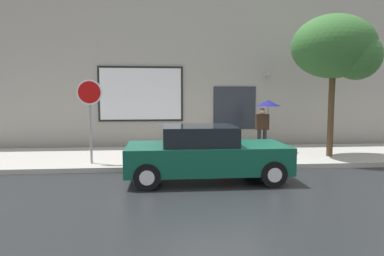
{
  "coord_description": "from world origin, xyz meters",
  "views": [
    {
      "loc": [
        -1.42,
        -8.64,
        2.21
      ],
      "look_at": [
        -0.46,
        1.8,
        1.2
      ],
      "focal_mm": 31.35,
      "sensor_mm": 36.0,
      "label": 1
    }
  ],
  "objects_px": {
    "pedestrian_with_umbrella": "(266,111)",
    "stop_sign": "(90,105)",
    "parked_car": "(205,154)",
    "fire_hydrant": "(225,149)",
    "street_tree": "(338,49)"
  },
  "relations": [
    {
      "from": "parked_car",
      "to": "street_tree",
      "type": "relative_size",
      "value": 0.87
    },
    {
      "from": "parked_car",
      "to": "fire_hydrant",
      "type": "bearing_deg",
      "value": 64.21
    },
    {
      "from": "pedestrian_with_umbrella",
      "to": "street_tree",
      "type": "relative_size",
      "value": 0.4
    },
    {
      "from": "parked_car",
      "to": "street_tree",
      "type": "distance_m",
      "value": 6.04
    },
    {
      "from": "street_tree",
      "to": "stop_sign",
      "type": "bearing_deg",
      "value": -176.57
    },
    {
      "from": "fire_hydrant",
      "to": "stop_sign",
      "type": "height_order",
      "value": "stop_sign"
    },
    {
      "from": "parked_car",
      "to": "street_tree",
      "type": "xyz_separation_m",
      "value": [
        4.73,
        2.21,
        3.05
      ]
    },
    {
      "from": "parked_car",
      "to": "street_tree",
      "type": "bearing_deg",
      "value": 25.06
    },
    {
      "from": "parked_car",
      "to": "fire_hydrant",
      "type": "xyz_separation_m",
      "value": [
        0.88,
        1.83,
        -0.17
      ]
    },
    {
      "from": "parked_car",
      "to": "pedestrian_with_umbrella",
      "type": "bearing_deg",
      "value": 51.72
    },
    {
      "from": "street_tree",
      "to": "fire_hydrant",
      "type": "bearing_deg",
      "value": -174.29
    },
    {
      "from": "parked_car",
      "to": "stop_sign",
      "type": "distance_m",
      "value": 3.9
    },
    {
      "from": "pedestrian_with_umbrella",
      "to": "street_tree",
      "type": "bearing_deg",
      "value": -31.27
    },
    {
      "from": "stop_sign",
      "to": "parked_car",
      "type": "bearing_deg",
      "value": -27.9
    },
    {
      "from": "pedestrian_with_umbrella",
      "to": "stop_sign",
      "type": "bearing_deg",
      "value": -164.1
    }
  ]
}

